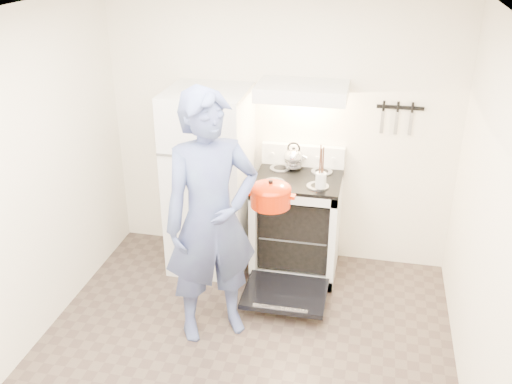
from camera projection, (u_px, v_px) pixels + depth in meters
floor at (234, 373)px, 4.17m from camera, size 3.60×3.60×0.00m
back_wall at (280, 132)px, 5.23m from camera, size 3.20×0.02×2.50m
refrigerator at (210, 181)px, 5.20m from camera, size 0.70×0.70×1.70m
stove_body at (297, 226)px, 5.24m from camera, size 0.76×0.65×0.92m
cooktop at (298, 179)px, 5.03m from camera, size 0.76×0.65×0.03m
backsplash at (303, 155)px, 5.24m from camera, size 0.76×0.07×0.20m
oven_door at (285, 294)px, 4.85m from camera, size 0.70×0.54×0.04m
oven_rack at (297, 228)px, 5.25m from camera, size 0.60×0.52×0.01m
range_hood at (302, 91)px, 4.77m from camera, size 0.76×0.50×0.12m
knife_strip at (400, 107)px, 4.89m from camera, size 0.40×0.02×0.03m
pizza_stone at (293, 225)px, 5.27m from camera, size 0.33×0.33×0.02m
tea_kettle at (293, 156)px, 5.13m from camera, size 0.21×0.18×0.26m
utensil_jar at (321, 180)px, 4.74m from camera, size 0.09×0.09×0.13m
person at (211, 220)px, 4.21m from camera, size 0.87×0.79×1.99m
dutch_oven at (271, 197)px, 4.37m from camera, size 0.38×0.31×0.24m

